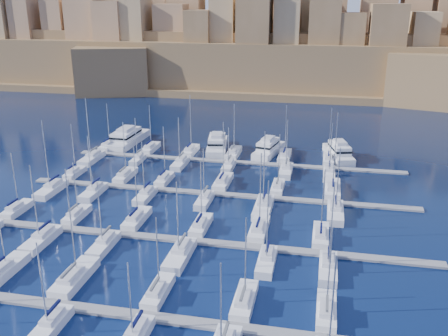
% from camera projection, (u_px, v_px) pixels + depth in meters
% --- Properties ---
extents(ground, '(600.00, 600.00, 0.00)m').
position_uv_depth(ground, '(205.00, 214.00, 97.35)').
color(ground, black).
rests_on(ground, ground).
extents(pontoon_near, '(84.00, 2.00, 0.40)m').
position_uv_depth(pontoon_near, '(144.00, 316.00, 65.82)').
color(pontoon_near, slate).
rests_on(pontoon_near, ground).
extents(pontoon_mid_near, '(84.00, 2.00, 0.40)m').
position_uv_depth(pontoon_mid_near, '(189.00, 241.00, 86.18)').
color(pontoon_mid_near, slate).
rests_on(pontoon_mid_near, ground).
extents(pontoon_mid_far, '(84.00, 2.00, 0.40)m').
position_uv_depth(pontoon_mid_far, '(216.00, 194.00, 106.54)').
color(pontoon_mid_far, slate).
rests_on(pontoon_mid_far, ground).
extents(pontoon_far, '(84.00, 2.00, 0.40)m').
position_uv_depth(pontoon_far, '(235.00, 162.00, 126.91)').
color(pontoon_far, slate).
rests_on(pontoon_far, ground).
extents(sailboat_1, '(2.95, 9.84, 13.62)m').
position_uv_depth(sailboat_1, '(4.00, 271.00, 75.71)').
color(sailboat_1, white).
rests_on(sailboat_1, ground).
extents(sailboat_2, '(3.16, 10.52, 17.85)m').
position_uv_depth(sailboat_2, '(75.00, 277.00, 73.81)').
color(sailboat_2, white).
rests_on(sailboat_2, ground).
extents(sailboat_3, '(2.54, 8.46, 12.23)m').
position_uv_depth(sailboat_3, '(158.00, 292.00, 70.35)').
color(sailboat_3, white).
rests_on(sailboat_3, ground).
extents(sailboat_4, '(2.70, 8.99, 13.21)m').
position_uv_depth(sailboat_4, '(244.00, 301.00, 68.24)').
color(sailboat_4, white).
rests_on(sailboat_4, ground).
extents(sailboat_5, '(2.60, 8.68, 13.03)m').
position_uv_depth(sailboat_5, '(326.00, 311.00, 66.00)').
color(sailboat_5, white).
rests_on(sailboat_5, ground).
extents(sailboat_8, '(2.49, 8.29, 13.08)m').
position_uv_depth(sailboat_8, '(50.00, 326.00, 63.02)').
color(sailboat_8, white).
rests_on(sailboat_8, ground).
extents(sailboat_12, '(2.46, 8.20, 12.37)m').
position_uv_depth(sailboat_12, '(17.00, 209.00, 97.53)').
color(sailboat_12, white).
rests_on(sailboat_12, ground).
extents(sailboat_13, '(2.40, 8.00, 11.33)m').
position_uv_depth(sailboat_13, '(77.00, 215.00, 95.03)').
color(sailboat_13, white).
rests_on(sailboat_13, ground).
extents(sailboat_14, '(2.79, 9.28, 14.92)m').
position_uv_depth(sailboat_14, '(137.00, 219.00, 93.33)').
color(sailboat_14, white).
rests_on(sailboat_14, ground).
extents(sailboat_15, '(2.61, 8.70, 13.13)m').
position_uv_depth(sailboat_15, '(201.00, 225.00, 90.69)').
color(sailboat_15, white).
rests_on(sailboat_15, ground).
extents(sailboat_16, '(2.90, 9.68, 15.21)m').
position_uv_depth(sailboat_16, '(259.00, 229.00, 89.11)').
color(sailboat_16, white).
rests_on(sailboat_16, ground).
extents(sailboat_17, '(2.73, 9.12, 13.04)m').
position_uv_depth(sailboat_17, '(321.00, 236.00, 86.79)').
color(sailboat_17, white).
rests_on(sailboat_17, ground).
extents(sailboat_19, '(2.88, 9.60, 14.66)m').
position_uv_depth(sailboat_19, '(41.00, 239.00, 85.44)').
color(sailboat_19, white).
rests_on(sailboat_19, ground).
extents(sailboat_20, '(2.60, 8.68, 12.51)m').
position_uv_depth(sailboat_20, '(104.00, 244.00, 83.70)').
color(sailboat_20, white).
rests_on(sailboat_20, ground).
extents(sailboat_21, '(3.10, 10.35, 13.82)m').
position_uv_depth(sailboat_21, '(180.00, 255.00, 80.36)').
color(sailboat_21, white).
rests_on(sailboat_21, ground).
extents(sailboat_22, '(2.64, 8.81, 14.77)m').
position_uv_depth(sailboat_22, '(267.00, 261.00, 78.40)').
color(sailboat_22, white).
rests_on(sailboat_22, ground).
extents(sailboat_23, '(2.73, 9.10, 15.37)m').
position_uv_depth(sailboat_23, '(328.00, 268.00, 76.45)').
color(sailboat_23, white).
rests_on(sailboat_23, ground).
extents(sailboat_24, '(2.33, 7.78, 12.73)m').
position_uv_depth(sailboat_24, '(75.00, 173.00, 117.54)').
color(sailboat_24, white).
rests_on(sailboat_24, ground).
extents(sailboat_25, '(2.73, 9.09, 13.67)m').
position_uv_depth(sailboat_25, '(125.00, 176.00, 115.76)').
color(sailboat_25, white).
rests_on(sailboat_25, ground).
extents(sailboat_26, '(2.47, 8.22, 13.20)m').
position_uv_depth(sailboat_26, '(164.00, 179.00, 113.52)').
color(sailboat_26, white).
rests_on(sailboat_26, ground).
extents(sailboat_27, '(2.98, 9.93, 14.71)m').
position_uv_depth(sailboat_27, '(223.00, 182.00, 111.73)').
color(sailboat_27, white).
rests_on(sailboat_27, ground).
extents(sailboat_28, '(2.52, 8.42, 12.84)m').
position_uv_depth(sailboat_28, '(278.00, 187.00, 108.68)').
color(sailboat_28, white).
rests_on(sailboat_28, ground).
extents(sailboat_29, '(3.24, 10.82, 17.77)m').
position_uv_depth(sailboat_29, '(332.00, 189.00, 107.52)').
color(sailboat_29, white).
rests_on(sailboat_29, ground).
extents(sailboat_30, '(3.03, 10.10, 16.41)m').
position_uv_depth(sailboat_30, '(51.00, 189.00, 107.58)').
color(sailboat_30, white).
rests_on(sailboat_30, ground).
extents(sailboat_31, '(2.75, 9.17, 13.54)m').
position_uv_depth(sailboat_31, '(94.00, 192.00, 106.18)').
color(sailboat_31, white).
rests_on(sailboat_31, ground).
extents(sailboat_32, '(2.61, 8.71, 12.92)m').
position_uv_depth(sailboat_32, '(146.00, 196.00, 104.19)').
color(sailboat_32, white).
rests_on(sailboat_32, ground).
extents(sailboat_33, '(2.53, 8.42, 12.12)m').
position_uv_depth(sailboat_33, '(205.00, 200.00, 101.91)').
color(sailboat_33, white).
rests_on(sailboat_33, ground).
extents(sailboat_34, '(3.28, 10.93, 16.70)m').
position_uv_depth(sailboat_34, '(263.00, 207.00, 98.40)').
color(sailboat_34, white).
rests_on(sailboat_34, ground).
extents(sailboat_35, '(3.05, 10.16, 14.27)m').
position_uv_depth(sailboat_35, '(335.00, 212.00, 96.10)').
color(sailboat_35, white).
rests_on(sailboat_35, ground).
extents(sailboat_36, '(2.71, 9.05, 12.85)m').
position_uv_depth(sailboat_36, '(109.00, 146.00, 138.75)').
color(sailboat_36, white).
rests_on(sailboat_36, ground).
extents(sailboat_37, '(2.81, 9.36, 12.89)m').
position_uv_depth(sailboat_37, '(151.00, 148.00, 136.57)').
color(sailboat_37, white).
rests_on(sailboat_37, ground).
extents(sailboat_38, '(2.77, 9.24, 16.10)m').
position_uv_depth(sailboat_38, '(191.00, 151.00, 134.34)').
color(sailboat_38, white).
rests_on(sailboat_38, ground).
extents(sailboat_39, '(2.97, 9.91, 14.09)m').
position_uv_depth(sailboat_39, '(234.00, 153.00, 132.40)').
color(sailboat_39, white).
rests_on(sailboat_39, ground).
extents(sailboat_40, '(2.99, 9.96, 14.41)m').
position_uv_depth(sailboat_40, '(285.00, 156.00, 129.84)').
color(sailboat_40, white).
rests_on(sailboat_40, ground).
extents(sailboat_41, '(2.63, 8.78, 14.32)m').
position_uv_depth(sailboat_41, '(328.00, 159.00, 127.17)').
color(sailboat_41, white).
rests_on(sailboat_41, ground).
extents(sailboat_42, '(3.09, 10.29, 16.90)m').
position_uv_depth(sailboat_42, '(92.00, 158.00, 128.07)').
color(sailboat_42, white).
rests_on(sailboat_42, ground).
extents(sailboat_43, '(2.16, 7.21, 11.94)m').
position_uv_depth(sailboat_43, '(138.00, 159.00, 127.21)').
color(sailboat_43, white).
rests_on(sailboat_43, ground).
extents(sailboat_44, '(2.69, 8.96, 12.82)m').
position_uv_depth(sailboat_44, '(180.00, 163.00, 124.23)').
color(sailboat_44, white).
rests_on(sailboat_44, ground).
extents(sailboat_45, '(2.39, 7.96, 10.84)m').
position_uv_depth(sailboat_45, '(229.00, 166.00, 122.35)').
color(sailboat_45, white).
rests_on(sailboat_45, ground).
extents(sailboat_46, '(2.82, 9.41, 13.62)m').
position_uv_depth(sailboat_46, '(286.00, 171.00, 119.00)').
color(sailboat_46, white).
rests_on(sailboat_46, ground).
extents(sailboat_47, '(2.71, 9.03, 13.31)m').
position_uv_depth(sailboat_47, '(329.00, 173.00, 117.24)').
color(sailboat_47, white).
rests_on(sailboat_47, ground).
extents(motor_yacht_a, '(6.55, 19.80, 5.25)m').
position_uv_depth(motor_yacht_a, '(127.00, 138.00, 142.90)').
color(motor_yacht_a, white).
rests_on(motor_yacht_a, ground).
extents(motor_yacht_b, '(7.73, 17.50, 5.25)m').
position_uv_depth(motor_yacht_b, '(217.00, 144.00, 136.61)').
color(motor_yacht_b, white).
rests_on(motor_yacht_b, ground).
extents(motor_yacht_c, '(7.51, 15.52, 5.25)m').
position_uv_depth(motor_yacht_c, '(268.00, 148.00, 133.01)').
color(motor_yacht_c, white).
rests_on(motor_yacht_c, ground).
extents(motor_yacht_d, '(8.39, 16.20, 5.25)m').
position_uv_depth(motor_yacht_d, '(339.00, 152.00, 129.78)').
color(motor_yacht_d, white).
rests_on(motor_yacht_d, ground).
extents(fortified_city, '(460.00, 108.95, 59.52)m').
position_uv_depth(fortified_city, '(282.00, 53.00, 236.28)').
color(fortified_city, brown).
rests_on(fortified_city, ground).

